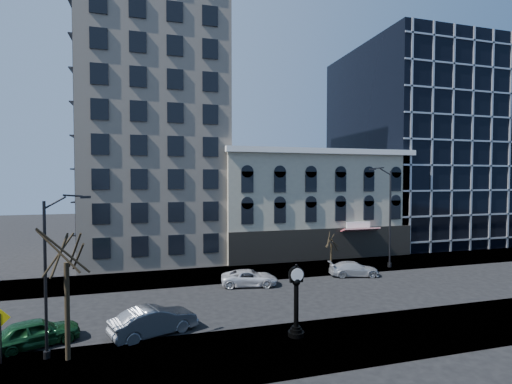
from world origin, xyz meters
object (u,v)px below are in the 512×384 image
object	(u,v)px
street_lamp_near	(58,232)
warning_sign	(1,326)
car_near_a	(36,332)
street_clock	(296,303)
car_near_b	(154,321)

from	to	relation	value
street_lamp_near	warning_sign	world-z (taller)	street_lamp_near
warning_sign	car_near_a	distance (m)	2.50
street_clock	car_near_b	xyz separation A→B (m)	(-7.83, 2.66, -1.18)
car_near_a	car_near_b	bearing A→B (deg)	-114.95
street_clock	car_near_a	size ratio (longest dim) A/B	0.95
car_near_a	car_near_b	distance (m)	6.22
warning_sign	car_near_b	size ratio (longest dim) A/B	0.54
street_clock	warning_sign	xyz separation A→B (m)	(-15.02, 0.91, -0.04)
street_lamp_near	warning_sign	distance (m)	5.15
car_near_a	street_clock	bearing A→B (deg)	-124.53
street_clock	car_near_b	distance (m)	8.36
warning_sign	street_clock	bearing A→B (deg)	-4.58
warning_sign	car_near_b	world-z (taller)	warning_sign
car_near_a	street_lamp_near	bearing A→B (deg)	-160.49
street_lamp_near	car_near_b	distance (m)	7.42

